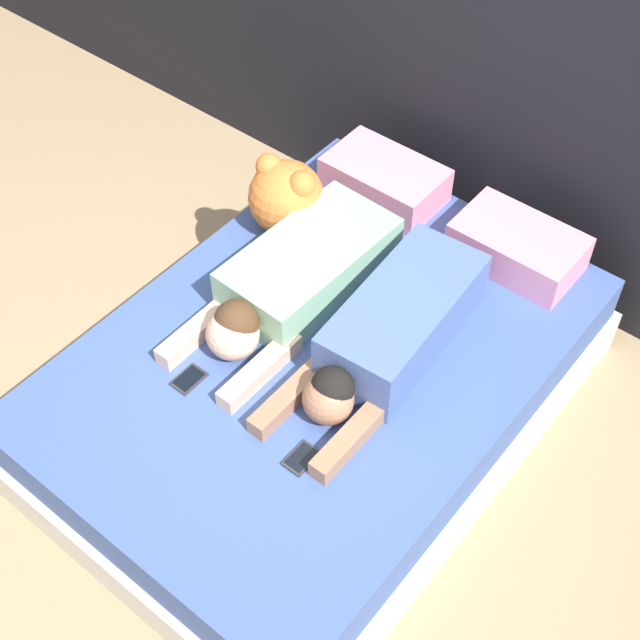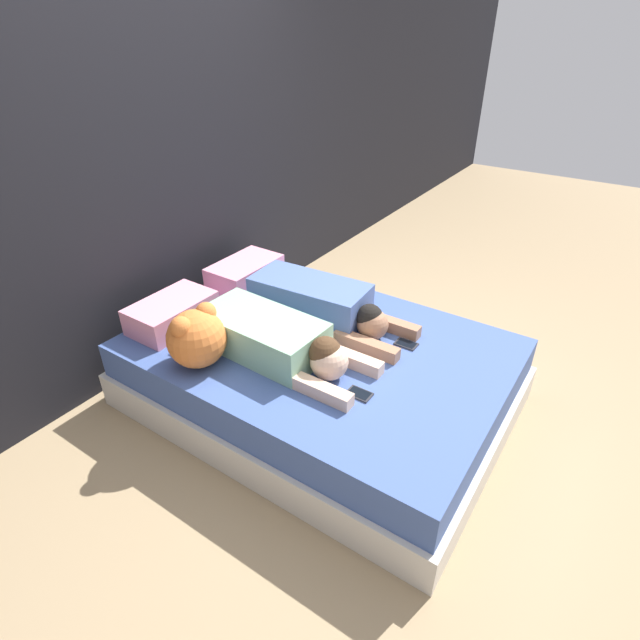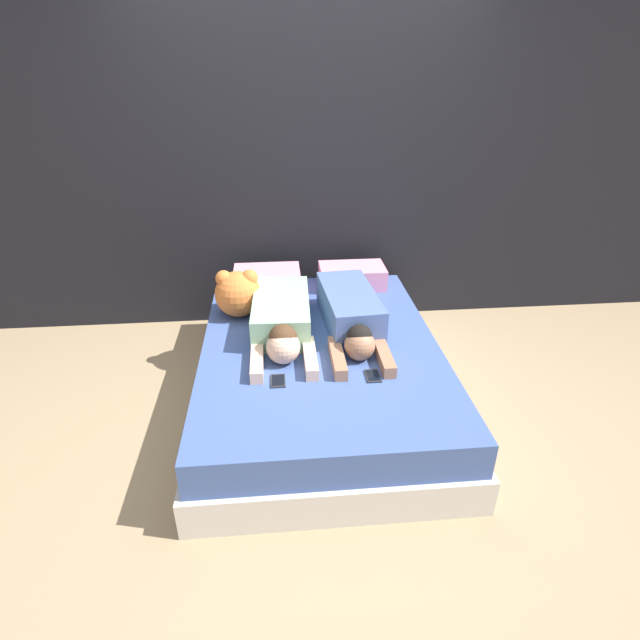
{
  "view_description": "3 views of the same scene",
  "coord_description": "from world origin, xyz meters",
  "px_view_note": "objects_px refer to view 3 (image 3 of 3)",
  "views": [
    {
      "loc": [
        1.29,
        -1.6,
        2.92
      ],
      "look_at": [
        0.0,
        0.0,
        0.56
      ],
      "focal_mm": 50.0,
      "sensor_mm": 36.0,
      "label": 1
    },
    {
      "loc": [
        -1.92,
        -1.3,
        1.98
      ],
      "look_at": [
        0.0,
        0.0,
        0.56
      ],
      "focal_mm": 28.0,
      "sensor_mm": 36.0,
      "label": 2
    },
    {
      "loc": [
        -0.24,
        -2.64,
        1.95
      ],
      "look_at": [
        0.0,
        0.0,
        0.56
      ],
      "focal_mm": 28.0,
      "sensor_mm": 36.0,
      "label": 3
    }
  ],
  "objects_px": {
    "person_left": "(282,320)",
    "person_right": "(351,315)",
    "bed": "(320,370)",
    "pillow_head_left": "(267,279)",
    "pillow_head_right": "(352,276)",
    "cell_phone_right": "(373,376)",
    "plush_toy": "(238,293)",
    "cell_phone_left": "(278,381)"
  },
  "relations": [
    {
      "from": "person_left",
      "to": "plush_toy",
      "type": "xyz_separation_m",
      "value": [
        -0.28,
        0.3,
        0.06
      ]
    },
    {
      "from": "bed",
      "to": "person_right",
      "type": "relative_size",
      "value": 2.04
    },
    {
      "from": "pillow_head_right",
      "to": "plush_toy",
      "type": "xyz_separation_m",
      "value": [
        -0.83,
        -0.41,
        0.08
      ]
    },
    {
      "from": "person_left",
      "to": "cell_phone_right",
      "type": "relative_size",
      "value": 8.27
    },
    {
      "from": "bed",
      "to": "pillow_head_left",
      "type": "distance_m",
      "value": 0.94
    },
    {
      "from": "plush_toy",
      "to": "bed",
      "type": "bearing_deg",
      "value": -39.23
    },
    {
      "from": "bed",
      "to": "person_left",
      "type": "height_order",
      "value": "person_left"
    },
    {
      "from": "person_right",
      "to": "cell_phone_right",
      "type": "xyz_separation_m",
      "value": [
        0.04,
        -0.54,
        -0.11
      ]
    },
    {
      "from": "cell_phone_left",
      "to": "plush_toy",
      "type": "height_order",
      "value": "plush_toy"
    },
    {
      "from": "cell_phone_left",
      "to": "cell_phone_right",
      "type": "bearing_deg",
      "value": -0.08
    },
    {
      "from": "cell_phone_left",
      "to": "pillow_head_right",
      "type": "bearing_deg",
      "value": 64.64
    },
    {
      "from": "person_left",
      "to": "cell_phone_left",
      "type": "bearing_deg",
      "value": -93.91
    },
    {
      "from": "person_right",
      "to": "pillow_head_right",
      "type": "bearing_deg",
      "value": 80.89
    },
    {
      "from": "person_right",
      "to": "cell_phone_left",
      "type": "height_order",
      "value": "person_right"
    },
    {
      "from": "bed",
      "to": "cell_phone_right",
      "type": "distance_m",
      "value": 0.53
    },
    {
      "from": "person_left",
      "to": "plush_toy",
      "type": "distance_m",
      "value": 0.41
    },
    {
      "from": "bed",
      "to": "plush_toy",
      "type": "height_order",
      "value": "plush_toy"
    },
    {
      "from": "pillow_head_right",
      "to": "cell_phone_right",
      "type": "bearing_deg",
      "value": -93.19
    },
    {
      "from": "bed",
      "to": "pillow_head_right",
      "type": "xyz_separation_m",
      "value": [
        0.32,
        0.83,
        0.29
      ]
    },
    {
      "from": "person_left",
      "to": "bed",
      "type": "bearing_deg",
      "value": -27.69
    },
    {
      "from": "cell_phone_right",
      "to": "person_right",
      "type": "bearing_deg",
      "value": 94.64
    },
    {
      "from": "pillow_head_right",
      "to": "person_right",
      "type": "height_order",
      "value": "person_right"
    },
    {
      "from": "person_left",
      "to": "cell_phone_left",
      "type": "height_order",
      "value": "person_left"
    },
    {
      "from": "person_right",
      "to": "pillow_head_left",
      "type": "bearing_deg",
      "value": 127.13
    },
    {
      "from": "pillow_head_left",
      "to": "cell_phone_left",
      "type": "relative_size",
      "value": 4.03
    },
    {
      "from": "pillow_head_left",
      "to": "person_left",
      "type": "distance_m",
      "value": 0.72
    },
    {
      "from": "bed",
      "to": "pillow_head_left",
      "type": "height_order",
      "value": "pillow_head_left"
    },
    {
      "from": "pillow_head_right",
      "to": "person_right",
      "type": "relative_size",
      "value": 0.48
    },
    {
      "from": "bed",
      "to": "person_right",
      "type": "height_order",
      "value": "person_right"
    },
    {
      "from": "pillow_head_left",
      "to": "cell_phone_right",
      "type": "xyz_separation_m",
      "value": [
        0.57,
        -1.24,
        -0.07
      ]
    },
    {
      "from": "person_left",
      "to": "cell_phone_right",
      "type": "xyz_separation_m",
      "value": [
        0.48,
        -0.53,
        -0.09
      ]
    },
    {
      "from": "pillow_head_right",
      "to": "cell_phone_left",
      "type": "relative_size",
      "value": 4.03
    },
    {
      "from": "person_right",
      "to": "cell_phone_left",
      "type": "xyz_separation_m",
      "value": [
        -0.47,
        -0.54,
        -0.11
      ]
    },
    {
      "from": "person_right",
      "to": "cell_phone_left",
      "type": "relative_size",
      "value": 8.37
    },
    {
      "from": "cell_phone_left",
      "to": "pillow_head_left",
      "type": "bearing_deg",
      "value": 92.63
    },
    {
      "from": "pillow_head_left",
      "to": "person_right",
      "type": "relative_size",
      "value": 0.48
    },
    {
      "from": "person_left",
      "to": "person_right",
      "type": "distance_m",
      "value": 0.44
    },
    {
      "from": "pillow_head_right",
      "to": "person_left",
      "type": "xyz_separation_m",
      "value": [
        -0.55,
        -0.71,
        0.02
      ]
    },
    {
      "from": "cell_phone_left",
      "to": "cell_phone_right",
      "type": "height_order",
      "value": "same"
    },
    {
      "from": "person_right",
      "to": "cell_phone_right",
      "type": "distance_m",
      "value": 0.55
    },
    {
      "from": "bed",
      "to": "pillow_head_right",
      "type": "bearing_deg",
      "value": 68.79
    },
    {
      "from": "cell_phone_right",
      "to": "cell_phone_left",
      "type": "bearing_deg",
      "value": 179.92
    }
  ]
}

